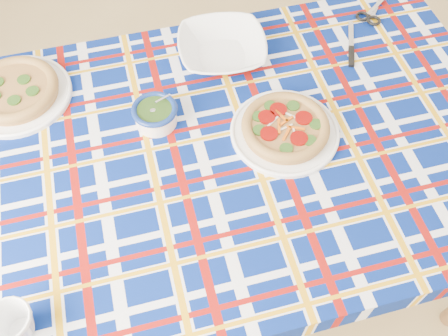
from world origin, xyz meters
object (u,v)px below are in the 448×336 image
object	(u,v)px
dining_table	(225,163)
mug	(15,324)
pesto_bowl	(155,113)
serving_bowl	(222,49)
main_focaccia_plate	(285,127)

from	to	relation	value
dining_table	mug	bearing A→B (deg)	-146.61
dining_table	pesto_bowl	world-z (taller)	pesto_bowl
pesto_bowl	serving_bowl	xyz separation A→B (m)	(0.23, 0.18, -0.00)
serving_bowl	dining_table	bearing A→B (deg)	-104.65
dining_table	main_focaccia_plate	xyz separation A→B (m)	(0.16, -0.00, 0.10)
dining_table	serving_bowl	world-z (taller)	serving_bowl
mug	pesto_bowl	bearing A→B (deg)	46.09
dining_table	mug	distance (m)	0.62
pesto_bowl	serving_bowl	distance (m)	0.29
dining_table	mug	size ratio (longest dim) A/B	17.26
dining_table	serving_bowl	xyz separation A→B (m)	(0.08, 0.31, 0.10)
dining_table	main_focaccia_plate	distance (m)	0.19
pesto_bowl	serving_bowl	bearing A→B (deg)	38.47
dining_table	main_focaccia_plate	size ratio (longest dim) A/B	5.28
pesto_bowl	mug	bearing A→B (deg)	-129.41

